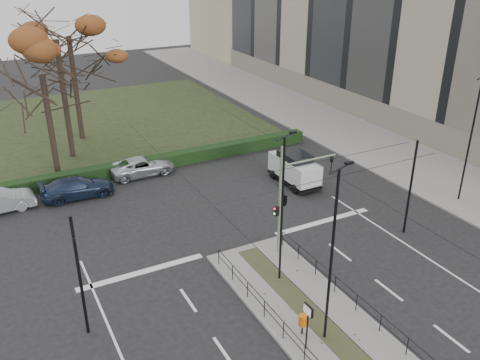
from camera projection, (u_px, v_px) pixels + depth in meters
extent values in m
plane|color=black|center=(290.00, 295.00, 25.57)|extent=(140.00, 140.00, 0.00)
cube|color=slate|center=(319.00, 323.00, 23.52)|extent=(4.40, 15.00, 0.14)
cube|color=slate|center=(322.00, 122.00, 50.86)|extent=(8.00, 90.00, 0.14)
cube|color=black|center=(56.00, 129.00, 48.76)|extent=(38.00, 26.00, 0.10)
cube|color=black|center=(86.00, 175.00, 37.79)|extent=(38.00, 1.00, 1.00)
cube|color=tan|center=(394.00, 21.00, 52.98)|extent=(12.00, 52.00, 18.00)
cube|color=black|center=(349.00, 15.00, 50.04)|extent=(0.10, 50.96, 14.76)
cylinder|color=black|center=(219.00, 257.00, 27.67)|extent=(0.04, 0.04, 0.90)
cylinder|color=black|center=(283.00, 239.00, 29.41)|extent=(0.04, 0.04, 0.90)
cylinder|color=black|center=(284.00, 322.00, 22.17)|extent=(0.04, 13.20, 0.04)
cylinder|color=black|center=(357.00, 295.00, 23.91)|extent=(0.04, 13.20, 0.04)
cylinder|color=black|center=(80.00, 277.00, 21.87)|extent=(0.14, 0.14, 6.00)
cylinder|color=black|center=(410.00, 188.00, 29.99)|extent=(0.14, 0.14, 6.00)
cylinder|color=black|center=(283.00, 189.00, 24.08)|extent=(20.00, 0.02, 0.02)
cylinder|color=black|center=(262.00, 174.00, 25.69)|extent=(20.00, 0.02, 0.02)
cylinder|color=black|center=(249.00, 240.00, 20.27)|extent=(0.02, 34.00, 0.02)
cylinder|color=black|center=(383.00, 203.00, 23.23)|extent=(0.02, 34.00, 0.02)
cylinder|color=gray|center=(280.00, 207.00, 27.82)|extent=(0.18, 0.18, 5.73)
cylinder|color=gray|center=(309.00, 160.00, 27.55)|extent=(3.53, 0.11, 0.11)
imported|color=black|center=(331.00, 164.00, 28.44)|extent=(0.18, 0.21, 0.99)
imported|color=black|center=(284.00, 199.00, 27.74)|extent=(0.64, 2.22, 0.88)
cube|color=black|center=(277.00, 211.00, 27.83)|extent=(0.24, 0.18, 0.55)
sphere|color=#FF0C0C|center=(275.00, 209.00, 27.71)|extent=(0.12, 0.12, 0.12)
sphere|color=#0CE533|center=(275.00, 214.00, 27.83)|extent=(0.12, 0.12, 0.12)
cylinder|color=black|center=(302.00, 329.00, 22.72)|extent=(0.08, 0.08, 0.49)
cylinder|color=#C65C0B|center=(303.00, 320.00, 22.51)|extent=(0.39, 0.39, 0.54)
cylinder|color=black|center=(307.00, 328.00, 21.54)|extent=(0.08, 0.08, 2.15)
cube|color=black|center=(308.00, 310.00, 21.14)|extent=(0.11, 0.59, 0.45)
cube|color=white|center=(307.00, 311.00, 21.11)|extent=(0.02, 0.52, 0.38)
cylinder|color=black|center=(331.00, 260.00, 20.92)|extent=(0.12, 0.12, 8.16)
cube|color=black|center=(349.00, 163.00, 19.35)|extent=(0.36, 0.14, 0.10)
cylinder|color=black|center=(282.00, 212.00, 25.01)|extent=(0.12, 0.12, 7.86)
cube|color=black|center=(293.00, 132.00, 23.50)|extent=(0.34, 0.14, 0.10)
cylinder|color=black|center=(470.00, 141.00, 33.29)|extent=(0.13, 0.13, 8.48)
imported|color=#1C2942|center=(77.00, 188.00, 35.36)|extent=(5.00, 2.16, 1.43)
imported|color=#B5B8BD|center=(142.00, 166.00, 38.92)|extent=(4.95, 2.29, 1.37)
cube|color=silver|center=(294.00, 168.00, 37.25)|extent=(1.90, 4.42, 1.42)
cube|color=black|center=(295.00, 157.00, 36.89)|extent=(1.73, 2.44, 0.66)
cube|color=black|center=(294.00, 179.00, 37.63)|extent=(1.94, 4.50, 0.18)
cylinder|color=black|center=(316.00, 184.00, 36.86)|extent=(0.23, 0.66, 0.66)
cylinder|color=black|center=(295.00, 189.00, 36.06)|extent=(0.23, 0.66, 0.66)
cylinder|color=black|center=(293.00, 170.00, 39.17)|extent=(0.23, 0.66, 0.66)
cylinder|color=black|center=(273.00, 174.00, 38.37)|extent=(0.23, 0.66, 0.66)
cylinder|color=black|center=(65.00, 101.00, 40.39)|extent=(0.44, 0.44, 9.52)
ellipsoid|color=#5A2B14|center=(56.00, 39.00, 38.41)|extent=(8.05, 8.05, 5.98)
cylinder|color=black|center=(76.00, 89.00, 44.51)|extent=(0.44, 0.44, 9.08)
cylinder|color=black|center=(50.00, 126.00, 37.56)|extent=(0.44, 0.44, 7.64)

